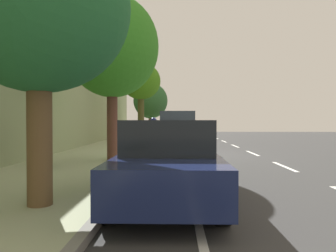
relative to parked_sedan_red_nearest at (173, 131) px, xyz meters
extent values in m
plane|color=#353535|center=(-0.60, 9.70, -0.75)|extent=(58.80, 58.80, 0.00)
cube|color=#A5AC89|center=(3.02, 9.70, -0.69)|extent=(3.90, 36.75, 0.13)
cube|color=gray|center=(0.99, 9.70, -0.69)|extent=(0.16, 36.75, 0.13)
cube|color=white|center=(-3.75, -7.57, -0.75)|extent=(0.14, 2.20, 0.01)
cube|color=white|center=(-3.75, -3.37, -0.75)|extent=(0.14, 2.20, 0.01)
cube|color=white|center=(-3.75, 0.83, -0.75)|extent=(0.14, 2.20, 0.01)
cube|color=white|center=(-3.75, 5.03, -0.75)|extent=(0.14, 2.20, 0.01)
cube|color=white|center=(-3.75, 9.23, -0.75)|extent=(0.14, 2.20, 0.01)
cube|color=white|center=(-3.75, 13.43, -0.75)|extent=(0.14, 2.20, 0.01)
cube|color=white|center=(-0.48, 9.70, -0.75)|extent=(0.12, 36.75, 0.01)
cube|color=#98A479|center=(5.22, 9.70, 2.74)|extent=(0.50, 36.75, 6.98)
cube|color=maroon|center=(0.00, 0.00, -0.15)|extent=(1.91, 4.46, 0.64)
cube|color=black|center=(0.00, 0.00, 0.47)|extent=(1.62, 2.15, 0.60)
cylinder|color=black|center=(0.76, 1.39, -0.42)|extent=(0.24, 0.67, 0.66)
cylinder|color=black|center=(-0.86, 1.33, -0.42)|extent=(0.24, 0.67, 0.66)
cylinder|color=black|center=(0.86, -1.33, -0.42)|extent=(0.24, 0.67, 0.66)
cylinder|color=black|center=(-0.76, -1.39, -0.42)|extent=(0.24, 0.67, 0.66)
cube|color=#B7BABF|center=(-0.20, 7.59, 0.03)|extent=(2.05, 4.76, 0.90)
cube|color=black|center=(-0.20, 7.59, 0.86)|extent=(1.77, 3.15, 0.76)
cylinder|color=black|center=(0.62, 9.08, -0.37)|extent=(0.24, 0.77, 0.76)
cylinder|color=black|center=(-1.12, 9.02, -0.37)|extent=(0.24, 0.77, 0.76)
cylinder|color=black|center=(0.72, 6.17, -0.37)|extent=(0.24, 0.77, 0.76)
cylinder|color=black|center=(-1.03, 6.11, -0.37)|extent=(0.24, 0.77, 0.76)
cube|color=navy|center=(-0.01, 17.83, -0.15)|extent=(1.77, 4.40, 0.64)
cube|color=black|center=(-0.01, 17.83, 0.47)|extent=(1.55, 2.10, 0.60)
cylinder|color=black|center=(0.80, 19.19, -0.42)|extent=(0.22, 0.66, 0.66)
cylinder|color=black|center=(-0.82, 19.19, -0.42)|extent=(0.22, 0.66, 0.66)
cylinder|color=black|center=(0.80, 16.47, -0.42)|extent=(0.22, 0.66, 0.66)
cylinder|color=black|center=(-0.82, 16.46, -0.42)|extent=(0.22, 0.66, 0.66)
torus|color=black|center=(0.07, 12.08, -0.39)|extent=(0.64, 0.41, 0.72)
torus|color=black|center=(0.97, 11.55, -0.39)|extent=(0.64, 0.41, 0.72)
cylinder|color=#1926A5|center=(0.41, 11.89, -0.30)|extent=(0.57, 0.36, 0.53)
cylinder|color=#1926A5|center=(0.72, 11.70, -0.31)|extent=(0.14, 0.10, 0.50)
cylinder|color=#1926A5|center=(0.45, 11.86, -0.06)|extent=(0.64, 0.40, 0.05)
cylinder|color=#1926A5|center=(0.82, 11.64, -0.47)|extent=(0.32, 0.21, 0.20)
cylinder|color=#1926A5|center=(0.87, 11.61, -0.23)|extent=(0.24, 0.17, 0.35)
cylinder|color=#1926A5|center=(0.11, 12.06, -0.22)|extent=(0.12, 0.09, 0.35)
cube|color=black|center=(0.77, 11.67, -0.02)|extent=(0.26, 0.21, 0.05)
cylinder|color=black|center=(0.14, 12.04, 0.01)|extent=(0.26, 0.41, 0.03)
cylinder|color=#C6B284|center=(0.79, 11.44, -0.35)|extent=(0.15, 0.15, 0.80)
cylinder|color=#C6B284|center=(0.65, 11.30, -0.35)|extent=(0.15, 0.15, 0.80)
cube|color=white|center=(0.72, 11.37, 0.34)|extent=(0.43, 0.44, 0.57)
cylinder|color=white|center=(0.90, 11.56, 0.31)|extent=(0.10, 0.10, 0.54)
cylinder|color=white|center=(0.55, 11.18, 0.31)|extent=(0.10, 0.10, 0.54)
sphere|color=tan|center=(0.72, 11.37, 0.73)|extent=(0.23, 0.23, 0.23)
sphere|color=navy|center=(0.72, 11.37, 0.77)|extent=(0.25, 0.25, 0.25)
cube|color=black|center=(0.87, 11.23, 0.36)|extent=(0.34, 0.34, 0.44)
cylinder|color=brown|center=(2.07, -3.86, 0.56)|extent=(0.35, 0.35, 2.36)
ellipsoid|color=#2D5F2E|center=(2.07, -3.86, 2.58)|extent=(3.05, 3.05, 3.18)
cylinder|color=#494622|center=(2.07, 3.86, 1.01)|extent=(0.41, 0.41, 3.26)
ellipsoid|color=#438019|center=(2.07, 3.86, 3.33)|extent=(2.53, 2.53, 2.38)
cylinder|color=brown|center=(2.07, 12.91, 0.92)|extent=(0.37, 0.37, 3.09)
ellipsoid|color=#358324|center=(2.07, 12.91, 3.37)|extent=(3.26, 3.26, 3.56)
cylinder|color=brown|center=(2.07, 18.70, 0.60)|extent=(0.40, 0.40, 2.43)
ellipsoid|color=#236433|center=(2.07, 18.70, 2.63)|extent=(2.97, 2.97, 2.82)
cylinder|color=black|center=(3.65, 14.68, -0.20)|extent=(0.15, 0.15, 0.84)
cylinder|color=black|center=(3.71, 14.49, -0.20)|extent=(0.15, 0.15, 0.84)
cube|color=black|center=(3.68, 14.58, 0.52)|extent=(0.33, 0.43, 0.60)
cylinder|color=black|center=(3.61, 14.83, 0.49)|extent=(0.10, 0.10, 0.57)
cylinder|color=black|center=(3.75, 14.33, 0.49)|extent=(0.10, 0.10, 0.57)
sphere|color=#96795A|center=(3.68, 14.58, 0.94)|extent=(0.24, 0.24, 0.24)
cylinder|color=red|center=(1.42, 4.60, -0.27)|extent=(0.22, 0.22, 0.70)
sphere|color=red|center=(1.42, 4.60, 0.12)|extent=(0.20, 0.20, 0.20)
camera|label=1|loc=(-0.14, 23.67, 0.75)|focal=32.97mm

